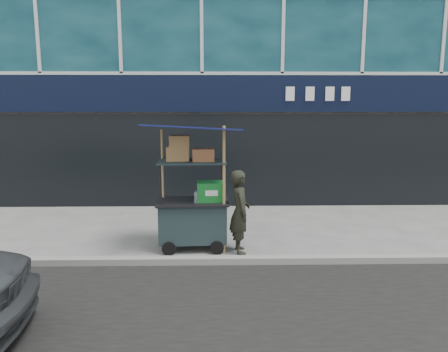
{
  "coord_description": "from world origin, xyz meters",
  "views": [
    {
      "loc": [
        0.33,
        -7.26,
        2.76
      ],
      "look_at": [
        0.49,
        1.2,
        1.27
      ],
      "focal_mm": 35.0,
      "sensor_mm": 36.0,
      "label": 1
    }
  ],
  "objects": [
    {
      "name": "ground",
      "position": [
        0.0,
        0.0,
        0.0
      ],
      "size": [
        80.0,
        80.0,
        0.0
      ],
      "primitive_type": "plane",
      "color": "#5F5F5B",
      "rests_on": "ground"
    },
    {
      "name": "vendor_man",
      "position": [
        0.76,
        0.39,
        0.76
      ],
      "size": [
        0.42,
        0.59,
        1.52
      ],
      "primitive_type": "imported",
      "rotation": [
        0.0,
        0.0,
        1.68
      ],
      "color": "black",
      "rests_on": "ground"
    },
    {
      "name": "curb",
      "position": [
        0.0,
        -0.2,
        0.06
      ],
      "size": [
        80.0,
        0.18,
        0.12
      ],
      "primitive_type": "cube",
      "color": "gray",
      "rests_on": "ground"
    },
    {
      "name": "vendor_cart",
      "position": [
        -0.08,
        0.62,
        0.83
      ],
      "size": [
        1.8,
        1.3,
        2.36
      ],
      "rotation": [
        0.0,
        0.0,
        0.04
      ],
      "color": "#1B2A2E",
      "rests_on": "ground"
    }
  ]
}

